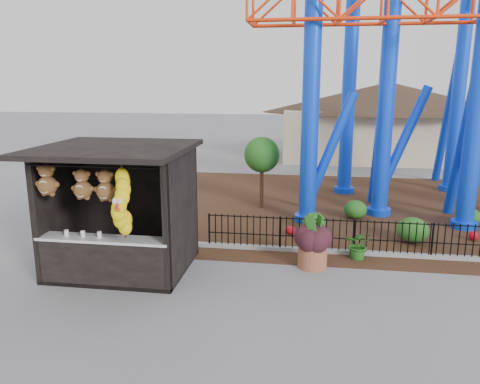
# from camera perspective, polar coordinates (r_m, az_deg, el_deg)

# --- Properties ---
(ground) EXTENTS (120.00, 120.00, 0.00)m
(ground) POSITION_cam_1_polar(r_m,az_deg,el_deg) (10.48, -0.74, -12.62)
(ground) COLOR slate
(ground) RESTS_ON ground
(mulch_bed) EXTENTS (18.00, 12.00, 0.02)m
(mulch_bed) POSITION_cam_1_polar(r_m,az_deg,el_deg) (18.06, 16.17, -1.94)
(mulch_bed) COLOR #331E11
(mulch_bed) RESTS_ON ground
(curb) EXTENTS (18.00, 0.18, 0.12)m
(curb) POSITION_cam_1_polar(r_m,az_deg,el_deg) (13.33, 18.86, -7.29)
(curb) COLOR gray
(curb) RESTS_ON ground
(prize_booth) EXTENTS (3.50, 3.40, 3.12)m
(prize_booth) POSITION_cam_1_polar(r_m,az_deg,el_deg) (11.58, -14.73, -2.45)
(prize_booth) COLOR black
(prize_booth) RESTS_ON ground
(picket_fence) EXTENTS (12.20, 0.06, 1.00)m
(picket_fence) POSITION_cam_1_polar(r_m,az_deg,el_deg) (13.38, 22.81, -5.55)
(picket_fence) COLOR black
(picket_fence) RESTS_ON ground
(roller_coaster) EXTENTS (11.00, 6.37, 10.82)m
(roller_coaster) POSITION_cam_1_polar(r_m,az_deg,el_deg) (17.99, 21.17, 18.36)
(roller_coaster) COLOR #0E40F2
(roller_coaster) RESTS_ON ground
(terracotta_planter) EXTENTS (0.82, 0.82, 0.66)m
(terracotta_planter) POSITION_cam_1_polar(r_m,az_deg,el_deg) (12.04, 8.82, -7.56)
(terracotta_planter) COLOR brown
(terracotta_planter) RESTS_ON ground
(planter_foliage) EXTENTS (0.70, 0.70, 0.64)m
(planter_foliage) POSITION_cam_1_polar(r_m,az_deg,el_deg) (11.83, 8.93, -4.62)
(planter_foliage) COLOR black
(planter_foliage) RESTS_ON terracotta_planter
(potted_plant) EXTENTS (0.86, 0.79, 0.80)m
(potted_plant) POSITION_cam_1_polar(r_m,az_deg,el_deg) (12.78, 14.32, -6.25)
(potted_plant) COLOR #1B5C1B
(potted_plant) RESTS_ON ground
(landscaping) EXTENTS (8.71, 3.13, 0.73)m
(landscaping) POSITION_cam_1_polar(r_m,az_deg,el_deg) (15.46, 18.82, -3.45)
(landscaping) COLOR #1F5318
(landscaping) RESTS_ON mulch_bed
(pavilion) EXTENTS (15.00, 15.00, 4.80)m
(pavilion) POSITION_cam_1_polar(r_m,az_deg,el_deg) (29.68, 17.53, 9.71)
(pavilion) COLOR #BFAD8C
(pavilion) RESTS_ON ground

